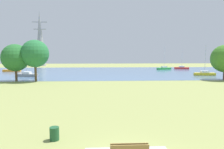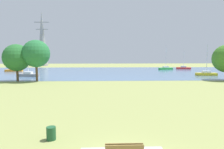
# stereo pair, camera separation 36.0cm
# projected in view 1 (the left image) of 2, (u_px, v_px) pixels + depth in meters

# --- Properties ---
(ground_plane) EXTENTS (160.00, 160.00, 0.00)m
(ground_plane) POSITION_uv_depth(u_px,v_px,m) (110.00, 88.00, 31.52)
(ground_plane) COLOR #8C9351
(litter_bin) EXTENTS (0.56, 0.56, 0.80)m
(litter_bin) POSITION_uv_depth(u_px,v_px,m) (54.00, 134.00, 12.34)
(litter_bin) COLOR #1E512D
(litter_bin) RESTS_ON ground
(water_surface) EXTENTS (140.00, 40.00, 0.02)m
(water_surface) POSITION_uv_depth(u_px,v_px,m) (107.00, 72.00, 59.35)
(water_surface) COLOR #53739B
(water_surface) RESTS_ON ground
(sailboat_green) EXTENTS (5.03, 3.02, 7.93)m
(sailboat_green) POSITION_uv_depth(u_px,v_px,m) (164.00, 68.00, 68.25)
(sailboat_green) COLOR green
(sailboat_green) RESTS_ON water_surface
(sailboat_orange) EXTENTS (4.94, 2.02, 6.90)m
(sailboat_orange) POSITION_uv_depth(u_px,v_px,m) (12.00, 70.00, 60.39)
(sailboat_orange) COLOR orange
(sailboat_orange) RESTS_ON water_surface
(sailboat_yellow) EXTENTS (4.93, 1.98, 7.33)m
(sailboat_yellow) POSITION_uv_depth(u_px,v_px,m) (205.00, 73.00, 49.72)
(sailboat_yellow) COLOR yellow
(sailboat_yellow) RESTS_ON water_surface
(sailboat_gray) EXTENTS (5.01, 2.45, 6.23)m
(sailboat_gray) POSITION_uv_depth(u_px,v_px,m) (27.00, 75.00, 47.25)
(sailboat_gray) COLOR gray
(sailboat_gray) RESTS_ON water_surface
(sailboat_red) EXTENTS (5.03, 2.90, 6.86)m
(sailboat_red) POSITION_uv_depth(u_px,v_px,m) (182.00, 68.00, 70.67)
(sailboat_red) COLOR red
(sailboat_red) RESTS_ON water_surface
(tree_mid_shore) EXTENTS (5.07, 5.07, 7.00)m
(tree_mid_shore) POSITION_uv_depth(u_px,v_px,m) (15.00, 58.00, 38.48)
(tree_mid_shore) COLOR brown
(tree_mid_shore) RESTS_ON ground
(tree_west_far) EXTENTS (5.14, 5.14, 7.80)m
(tree_west_far) POSITION_uv_depth(u_px,v_px,m) (35.00, 54.00, 38.52)
(tree_west_far) COLOR brown
(tree_west_far) RESTS_ON ground
(electricity_pylon) EXTENTS (6.40, 4.40, 23.45)m
(electricity_pylon) POSITION_uv_depth(u_px,v_px,m) (40.00, 39.00, 88.73)
(electricity_pylon) COLOR gray
(electricity_pylon) RESTS_ON ground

